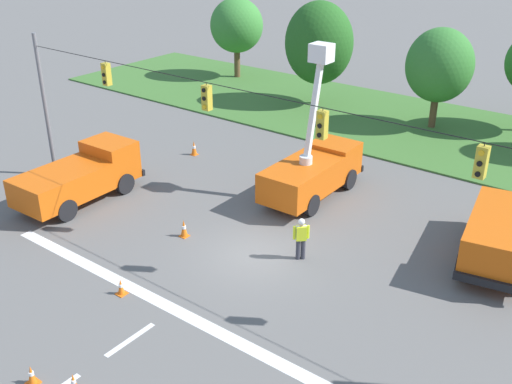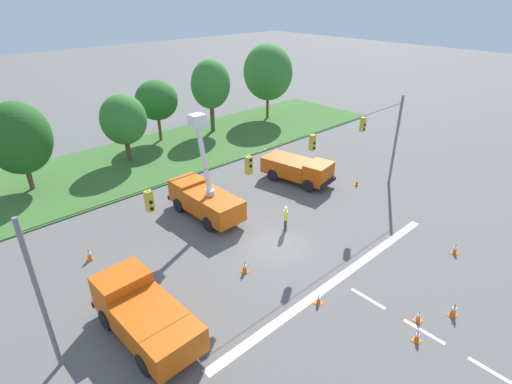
% 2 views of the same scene
% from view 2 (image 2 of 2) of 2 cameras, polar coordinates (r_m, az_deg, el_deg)
% --- Properties ---
extents(ground_plane, '(200.00, 200.00, 0.00)m').
position_cam_2_polar(ground_plane, '(24.97, 3.01, -7.54)').
color(ground_plane, '#605E5B').
extents(grass_verge, '(56.00, 12.00, 0.10)m').
position_cam_2_polar(grass_verge, '(38.18, -16.66, 4.18)').
color(grass_verge, '#3D6B2D').
rests_on(grass_verge, ground).
extents(lane_markings, '(17.60, 15.25, 0.01)m').
position_cam_2_polar(lane_markings, '(22.10, 14.56, -13.85)').
color(lane_markings, silver).
rests_on(lane_markings, ground).
extents(signal_gantry, '(26.20, 0.33, 7.20)m').
position_cam_2_polar(signal_gantry, '(22.72, 3.37, 2.06)').
color(signal_gantry, slate).
rests_on(signal_gantry, ground).
extents(tree_west, '(4.69, 4.29, 7.02)m').
position_cam_2_polar(tree_west, '(34.65, -30.81, 6.59)').
color(tree_west, brown).
rests_on(tree_west, ground).
extents(tree_centre, '(4.02, 4.00, 6.18)m').
position_cam_2_polar(tree_centre, '(37.28, -18.40, 9.78)').
color(tree_centre, brown).
rests_on(tree_centre, ground).
extents(tree_east, '(4.16, 4.26, 6.24)m').
position_cam_2_polar(tree_east, '(41.92, -14.03, 12.60)').
color(tree_east, brown).
rests_on(tree_east, ground).
extents(tree_far_east, '(4.36, 3.72, 7.77)m').
position_cam_2_polar(tree_far_east, '(43.71, -6.49, 15.01)').
color(tree_far_east, brown).
rests_on(tree_far_east, ground).
extents(tree_east_end, '(5.50, 5.90, 8.70)m').
position_cam_2_polar(tree_east_end, '(48.37, 1.71, 16.71)').
color(tree_east_end, brown).
rests_on(tree_east_end, ground).
extents(utility_truck_bucket_lift, '(2.40, 6.13, 7.18)m').
position_cam_2_polar(utility_truck_bucket_lift, '(27.53, -7.35, -0.84)').
color(utility_truck_bucket_lift, '#D6560F').
rests_on(utility_truck_bucket_lift, ground).
extents(utility_truck_support_near, '(2.67, 6.08, 2.34)m').
position_cam_2_polar(utility_truck_support_near, '(19.32, -15.79, -16.36)').
color(utility_truck_support_near, '#D6560F').
rests_on(utility_truck_support_near, ground).
extents(utility_truck_support_far, '(3.37, 6.12, 2.04)m').
position_cam_2_polar(utility_truck_support_far, '(32.59, 6.03, 3.35)').
color(utility_truck_support_far, '#D6560F').
rests_on(utility_truck_support_far, ground).
extents(road_worker, '(0.49, 0.49, 1.77)m').
position_cam_2_polar(road_worker, '(25.91, 4.25, -3.57)').
color(road_worker, '#383842').
rests_on(road_worker, ground).
extents(traffic_cone_foreground_left, '(0.36, 0.36, 0.63)m').
position_cam_2_polar(traffic_cone_foreground_left, '(33.14, 14.22, 1.45)').
color(traffic_cone_foreground_left, orange).
rests_on(traffic_cone_foreground_left, ground).
extents(traffic_cone_foreground_right, '(0.36, 0.36, 0.61)m').
position_cam_2_polar(traffic_cone_foreground_right, '(21.30, 22.22, -16.09)').
color(traffic_cone_foreground_right, orange).
rests_on(traffic_cone_foreground_right, ground).
extents(traffic_cone_mid_left, '(0.36, 0.36, 0.63)m').
position_cam_2_polar(traffic_cone_mid_left, '(20.93, 8.95, -14.81)').
color(traffic_cone_mid_left, orange).
rests_on(traffic_cone_mid_left, ground).
extents(traffic_cone_mid_right, '(0.36, 0.36, 0.76)m').
position_cam_2_polar(traffic_cone_mid_right, '(22.56, -1.63, -10.62)').
color(traffic_cone_mid_right, orange).
rests_on(traffic_cone_mid_right, ground).
extents(traffic_cone_near_bucket, '(0.36, 0.36, 0.64)m').
position_cam_2_polar(traffic_cone_near_bucket, '(20.30, 22.07, -18.50)').
color(traffic_cone_near_bucket, orange).
rests_on(traffic_cone_near_bucket, ground).
extents(traffic_cone_lane_edge_a, '(0.36, 0.36, 0.67)m').
position_cam_2_polar(traffic_cone_lane_edge_a, '(26.79, 26.59, -7.30)').
color(traffic_cone_lane_edge_a, orange).
rests_on(traffic_cone_lane_edge_a, ground).
extents(traffic_cone_lane_edge_b, '(0.36, 0.36, 0.80)m').
position_cam_2_polar(traffic_cone_lane_edge_b, '(22.16, 26.43, -14.80)').
color(traffic_cone_lane_edge_b, orange).
rests_on(traffic_cone_lane_edge_b, ground).
extents(traffic_cone_far_left, '(0.36, 0.36, 0.81)m').
position_cam_2_polar(traffic_cone_far_left, '(25.38, -22.75, -8.20)').
color(traffic_cone_far_left, orange).
rests_on(traffic_cone_far_left, ground).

